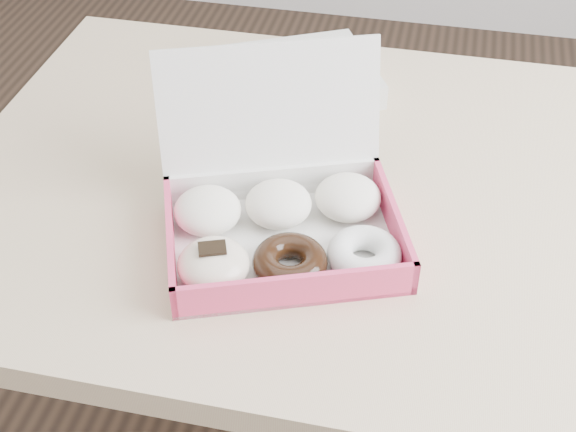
# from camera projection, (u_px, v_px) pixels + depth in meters

# --- Properties ---
(table) EXTENTS (1.20, 0.80, 0.75)m
(table) POSITION_uv_depth(u_px,v_px,m) (371.00, 230.00, 1.16)
(table) COLOR tan
(table) RESTS_ON ground
(donut_box) EXTENTS (0.36, 0.35, 0.21)m
(donut_box) POSITION_uv_depth(u_px,v_px,m) (280.00, 218.00, 1.01)
(donut_box) COLOR silver
(donut_box) RESTS_ON table
(newspapers) EXTENTS (0.31, 0.29, 0.04)m
(newspapers) POSITION_uv_depth(u_px,v_px,m) (294.00, 77.00, 1.30)
(newspapers) COLOR silver
(newspapers) RESTS_ON table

